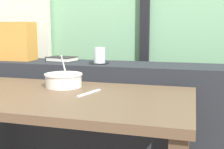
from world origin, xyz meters
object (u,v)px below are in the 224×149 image
closed_book (62,59)px  throw_pillow (11,41)px  fork_utensil (89,93)px  breakfast_table (53,117)px  coaster_square (99,63)px  soup_bowl (64,80)px  juice_glass (99,56)px

closed_book → throw_pillow: 0.38m
throw_pillow → fork_utensil: throw_pillow is taller
throw_pillow → fork_utensil: size_ratio=1.88×
breakfast_table → fork_utensil: size_ratio=7.41×
coaster_square → throw_pillow: size_ratio=0.31×
closed_book → throw_pillow: throw_pillow is taller
throw_pillow → soup_bowl: size_ratio=1.68×
soup_bowl → fork_utensil: 0.21m
juice_glass → soup_bowl: size_ratio=0.51×
breakfast_table → soup_bowl: size_ratio=6.60×
juice_glass → fork_utensil: bearing=-77.1°
closed_book → throw_pillow: size_ratio=0.62×
breakfast_table → closed_book: size_ratio=6.33×
juice_glass → closed_book: juice_glass is taller
closed_book → soup_bowl: 0.51m
breakfast_table → throw_pillow: 0.89m
breakfast_table → soup_bowl: (-0.02, 0.16, 0.14)m
throw_pillow → soup_bowl: 0.74m
soup_bowl → coaster_square: bearing=80.3°
closed_book → juice_glass: bearing=-14.4°
breakfast_table → coaster_square: coaster_square is taller
juice_glass → closed_book: (-0.29, 0.07, -0.03)m
breakfast_table → soup_bowl: bearing=95.7°
breakfast_table → throw_pillow: bearing=136.2°
throw_pillow → breakfast_table: bearing=-43.8°
coaster_square → soup_bowl: (-0.07, -0.38, -0.04)m
breakfast_table → fork_utensil: bearing=16.5°
closed_book → coaster_square: bearing=-14.4°
coaster_square → throw_pillow: (-0.65, 0.04, 0.13)m
fork_utensil → coaster_square: bearing=117.9°
coaster_square → closed_book: size_ratio=0.50×
juice_glass → fork_utensil: (0.11, -0.49, -0.12)m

